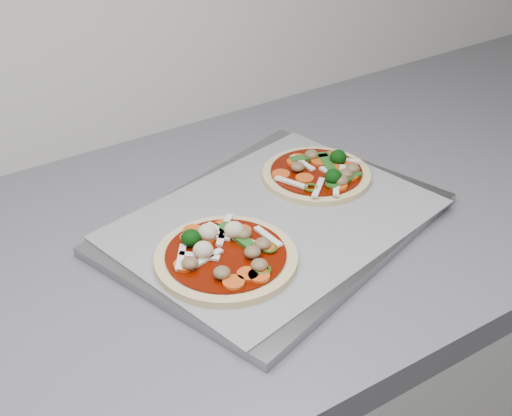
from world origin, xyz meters
TOP-DOWN VIEW (x-y plane):
  - countertop at (0.00, 1.30)m, footprint 3.60×0.60m
  - baking_tray at (0.07, 1.27)m, footprint 0.48×0.41m
  - parchment at (0.07, 1.27)m, footprint 0.44×0.36m
  - pizza_left at (-0.03, 1.23)m, footprint 0.20×0.20m
  - pizza_right at (0.17, 1.32)m, footprint 0.20×0.20m

SIDE VIEW (x-z plane):
  - countertop at x=0.00m, z-range 0.86..0.90m
  - baking_tray at x=0.07m, z-range 0.90..0.91m
  - parchment at x=0.07m, z-range 0.91..0.92m
  - pizza_right at x=0.17m, z-range 0.91..0.94m
  - pizza_left at x=-0.03m, z-range 0.91..0.94m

